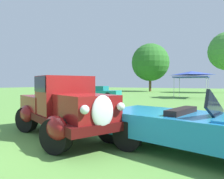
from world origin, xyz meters
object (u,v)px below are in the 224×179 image
neighbor_convertible (207,128)px  spectator_between_cars (70,94)px  feature_pickup_truck (64,106)px  show_car_cream (60,92)px  show_car_teal (99,92)px  canopy_tent_left_field (192,74)px  spectator_near_truck (41,91)px

neighbor_convertible → spectator_between_cars: 8.67m
feature_pickup_truck → show_car_cream: 16.63m
show_car_teal → spectator_between_cars: bearing=-69.0°
feature_pickup_truck → neighbor_convertible: bearing=2.4°
feature_pickup_truck → canopy_tent_left_field: bearing=86.2°
show_car_cream → spectator_near_truck: bearing=-58.5°
show_car_teal → spectator_near_truck: spectator_near_truck is taller
spectator_between_cars → spectator_near_truck: bearing=160.1°
show_car_cream → spectator_near_truck: 7.23m
feature_pickup_truck → spectator_near_truck: (-7.49, 6.08, 0.05)m
spectator_near_truck → spectator_between_cars: same height
spectator_between_cars → canopy_tent_left_field: size_ratio=0.53×
neighbor_convertible → spectator_between_cars: size_ratio=2.76×
neighbor_convertible → canopy_tent_left_field: (-2.48, 17.51, 1.84)m
neighbor_convertible → show_car_teal: (-10.45, 12.57, 0.02)m
feature_pickup_truck → spectator_between_cars: size_ratio=2.55×
neighbor_convertible → show_car_cream: bearing=141.0°
canopy_tent_left_field → show_car_teal: bearing=-148.2°
show_car_cream → spectator_between_cars: size_ratio=2.62×
spectator_near_truck → spectator_between_cars: (3.78, -1.37, 0.00)m
spectator_between_cars → canopy_tent_left_field: 13.93m
neighbor_convertible → show_car_teal: 16.35m
spectator_near_truck → canopy_tent_left_field: size_ratio=0.53×
show_car_cream → spectator_near_truck: size_ratio=2.62×
feature_pickup_truck → neighbor_convertible: feature_pickup_truck is taller
feature_pickup_truck → show_car_teal: 14.42m
show_car_teal → show_car_cream: bearing=-173.7°
feature_pickup_truck → show_car_teal: (-6.78, 12.73, -0.26)m
show_car_teal → canopy_tent_left_field: canopy_tent_left_field is taller
neighbor_convertible → canopy_tent_left_field: 17.79m
show_car_teal → spectator_between_cars: (3.08, -8.02, 0.31)m
neighbor_convertible → canopy_tent_left_field: size_ratio=1.45×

